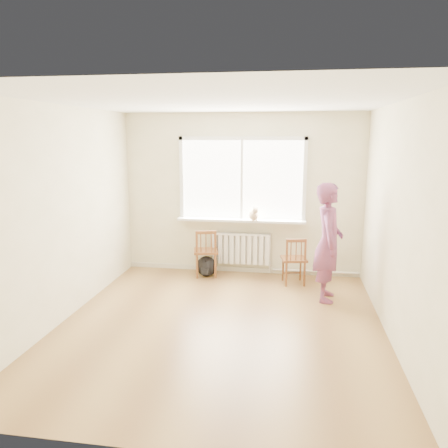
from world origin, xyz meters
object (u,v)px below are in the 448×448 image
at_px(backpack, 206,266).
at_px(cat, 254,214).
at_px(chair_right, 294,261).
at_px(person, 328,242).
at_px(chair_left, 206,253).

bearing_deg(backpack, cat, 11.48).
relative_size(chair_right, backpack, 2.23).
height_order(person, cat, person).
height_order(chair_left, chair_right, chair_left).
xyz_separation_m(cat, backpack, (-0.77, -0.16, -0.88)).
xyz_separation_m(chair_left, cat, (0.78, 0.16, 0.64)).
relative_size(cat, backpack, 1.05).
bearing_deg(person, cat, 53.42).
relative_size(person, cat, 4.69).
distance_m(chair_left, person, 2.10).
bearing_deg(chair_right, cat, -38.16).
bearing_deg(person, backpack, 70.61).
height_order(chair_left, backpack, chair_left).
xyz_separation_m(chair_right, backpack, (-1.45, 0.18, -0.21)).
relative_size(chair_left, cat, 2.24).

